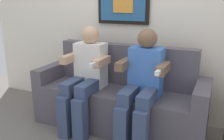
# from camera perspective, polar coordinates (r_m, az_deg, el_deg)

# --- Properties ---
(ground_plane) EXTENTS (5.54, 5.54, 0.00)m
(ground_plane) POSITION_cam_1_polar(r_m,az_deg,el_deg) (2.58, -1.44, -15.99)
(ground_plane) COLOR #66605B
(back_wall_assembly) EXTENTS (4.26, 0.10, 2.60)m
(back_wall_assembly) POSITION_cam_1_polar(r_m,az_deg,el_deg) (2.90, 5.16, 14.63)
(back_wall_assembly) COLOR silver
(back_wall_assembly) RESTS_ON ground_plane
(couch) EXTENTS (1.86, 0.58, 0.90)m
(couch) POSITION_cam_1_polar(r_m,az_deg,el_deg) (2.70, 1.56, -7.01)
(couch) COLOR #514C56
(couch) RESTS_ON ground_plane
(person_on_left) EXTENTS (0.46, 0.56, 1.11)m
(person_on_left) POSITION_cam_1_polar(r_m,az_deg,el_deg) (2.59, -6.22, -1.17)
(person_on_left) COLOR white
(person_on_left) RESTS_ON ground_plane
(person_on_right) EXTENTS (0.46, 0.56, 1.11)m
(person_on_right) POSITION_cam_1_polar(r_m,az_deg,el_deg) (2.35, 7.08, -3.04)
(person_on_right) COLOR #3F72CC
(person_on_right) RESTS_ON ground_plane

